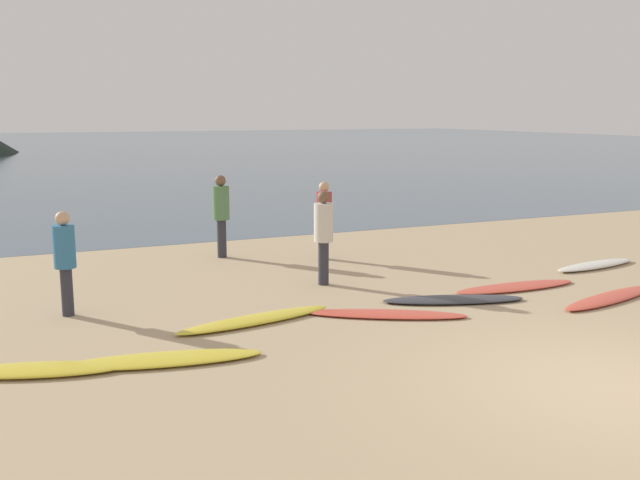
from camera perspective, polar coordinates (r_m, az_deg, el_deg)
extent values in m
cube|color=tan|center=(17.06, -2.35, -0.53)|extent=(120.00, 120.00, 0.20)
cube|color=#475B6B|center=(66.79, -18.66, 7.04)|extent=(140.00, 100.00, 0.01)
ellipsoid|color=yellow|center=(9.28, -21.73, -9.63)|extent=(2.13, 1.12, 0.09)
ellipsoid|color=yellow|center=(9.20, -12.47, -9.32)|extent=(2.55, 1.03, 0.08)
ellipsoid|color=yellow|center=(10.67, -5.19, -6.36)|extent=(2.60, 0.95, 0.09)
ellipsoid|color=#D84C38|center=(10.99, 5.29, -5.93)|extent=(2.42, 1.64, 0.06)
ellipsoid|color=#333338|center=(11.96, 10.63, -4.70)|extent=(2.41, 1.29, 0.08)
ellipsoid|color=#D84C38|center=(13.09, 15.40, -3.62)|extent=(2.46, 0.64, 0.06)
ellipsoid|color=#D84C38|center=(12.82, 22.25, -4.29)|extent=(2.58, 1.10, 0.08)
ellipsoid|color=silver|center=(15.35, 21.18, -1.88)|extent=(2.23, 0.77, 0.10)
cylinder|color=#2D2D38|center=(12.83, 0.28, -1.86)|extent=(0.19, 0.19, 0.79)
cylinder|color=beige|center=(12.69, 0.28, 1.41)|extent=(0.34, 0.34, 0.69)
sphere|color=brown|center=(12.63, 0.29, 3.45)|extent=(0.22, 0.22, 0.22)
cylinder|color=#2D2D38|center=(15.06, 0.31, -0.10)|extent=(0.18, 0.18, 0.77)
cylinder|color=#9E3338|center=(14.95, 0.32, 2.60)|extent=(0.33, 0.33, 0.67)
sphere|color=tan|center=(14.90, 0.32, 4.28)|extent=(0.22, 0.22, 0.22)
cylinder|color=#2D2D38|center=(11.56, -19.60, -3.92)|extent=(0.18, 0.18, 0.75)
cylinder|color=teal|center=(11.41, -19.81, -0.50)|extent=(0.33, 0.33, 0.65)
sphere|color=tan|center=(11.34, -19.94, 1.65)|extent=(0.21, 0.21, 0.21)
cylinder|color=#2D2D38|center=(15.38, -7.87, 0.13)|extent=(0.20, 0.20, 0.82)
cylinder|color=#4C7A4C|center=(15.27, -7.94, 2.96)|extent=(0.36, 0.36, 0.71)
sphere|color=brown|center=(15.21, -7.99, 4.73)|extent=(0.23, 0.23, 0.23)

